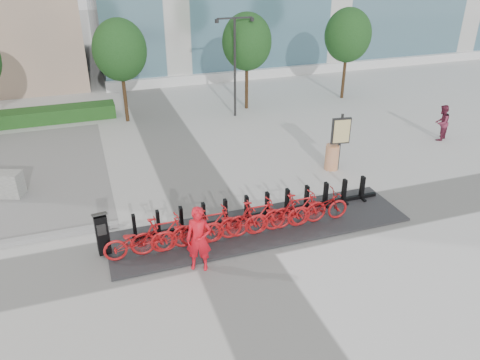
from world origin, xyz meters
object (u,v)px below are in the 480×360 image
object	(u,v)px
worker_red	(199,239)
pedestrian	(442,123)
kiosk	(102,233)
construction_barrel	(332,157)
bike_0	(138,240)
map_sign	(341,133)

from	to	relation	value
worker_red	pedestrian	size ratio (longest dim) A/B	1.16
kiosk	construction_barrel	world-z (taller)	kiosk
bike_0	kiosk	world-z (taller)	kiosk
pedestrian	construction_barrel	world-z (taller)	pedestrian
construction_barrel	map_sign	bearing A→B (deg)	-17.13
construction_barrel	worker_red	bearing A→B (deg)	-145.61
worker_red	pedestrian	bearing A→B (deg)	47.09
kiosk	worker_red	xyz separation A→B (m)	(2.47, -1.51, 0.22)
bike_0	map_sign	world-z (taller)	map_sign
pedestrian	construction_barrel	size ratio (longest dim) A/B	1.59
map_sign	worker_red	bearing A→B (deg)	-139.45
bike_0	pedestrian	distance (m)	15.25
kiosk	pedestrian	size ratio (longest dim) A/B	0.83
bike_0	worker_red	distance (m)	1.87
kiosk	map_sign	distance (m)	9.87
bike_0	construction_barrel	distance (m)	8.91
worker_red	bike_0	bearing A→B (deg)	169.32
worker_red	construction_barrel	size ratio (longest dim) A/B	1.85
pedestrian	map_sign	distance (m)	6.24
pedestrian	map_sign	xyz separation A→B (m)	(-6.06, -1.28, 0.71)
pedestrian	construction_barrel	distance (m)	6.43
kiosk	map_sign	bearing A→B (deg)	12.08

